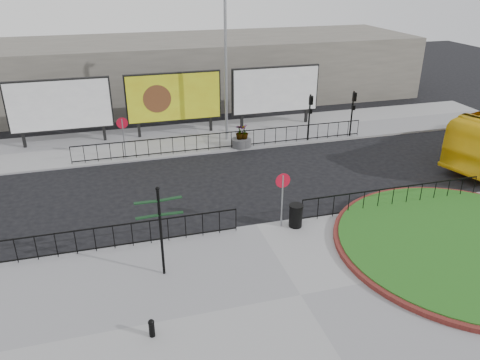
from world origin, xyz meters
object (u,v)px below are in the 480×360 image
object	(u,v)px
litter_bin	(296,216)
planter_b	(240,140)
billboard_mid	(174,97)
fingerpost_sign	(160,223)
bollard	(152,327)
planter_c	(244,139)
lamp_post	(226,66)

from	to	relation	value
litter_bin	planter_b	world-z (taller)	planter_b
billboard_mid	fingerpost_sign	xyz separation A→B (m)	(-2.83, -15.44, -0.35)
planter_b	bollard	bearing A→B (deg)	-115.15
litter_bin	planter_c	world-z (taller)	planter_c
planter_c	lamp_post	bearing A→B (deg)	113.41
litter_bin	planter_c	size ratio (longest dim) A/B	0.72
lamp_post	fingerpost_sign	world-z (taller)	lamp_post
lamp_post	planter_c	bearing A→B (deg)	-66.59
bollard	planter_c	bearing A→B (deg)	63.98
litter_bin	planter_c	bearing A→B (deg)	86.45
billboard_mid	planter_b	bearing A→B (deg)	-46.24
bollard	litter_bin	distance (m)	8.32
lamp_post	fingerpost_sign	size ratio (longest dim) A/B	2.62
bollard	planter_c	size ratio (longest dim) A/B	0.44
fingerpost_sign	planter_c	bearing A→B (deg)	62.88
fingerpost_sign	billboard_mid	bearing A→B (deg)	81.31
billboard_mid	lamp_post	distance (m)	4.23
fingerpost_sign	planter_c	world-z (taller)	fingerpost_sign
billboard_mid	planter_c	size ratio (longest dim) A/B	4.39
fingerpost_sign	planter_b	xyz separation A→B (m)	(6.26, 11.87, -1.66)
litter_bin	planter_b	xyz separation A→B (m)	(0.34, 10.00, -0.05)
billboard_mid	lamp_post	size ratio (longest dim) A/B	0.67
lamp_post	litter_bin	distance (m)	12.33
bollard	planter_b	xyz separation A→B (m)	(7.02, 14.96, 0.13)
lamp_post	planter_b	world-z (taller)	lamp_post
fingerpost_sign	planter_c	size ratio (longest dim) A/B	2.49
bollard	planter_b	distance (m)	16.53
bollard	planter_c	xyz separation A→B (m)	(7.30, 14.96, 0.18)
lamp_post	bollard	distance (m)	18.36
billboard_mid	bollard	world-z (taller)	billboard_mid
fingerpost_sign	litter_bin	xyz separation A→B (m)	(5.91, 1.87, -1.61)
billboard_mid	planter_c	distance (m)	5.50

